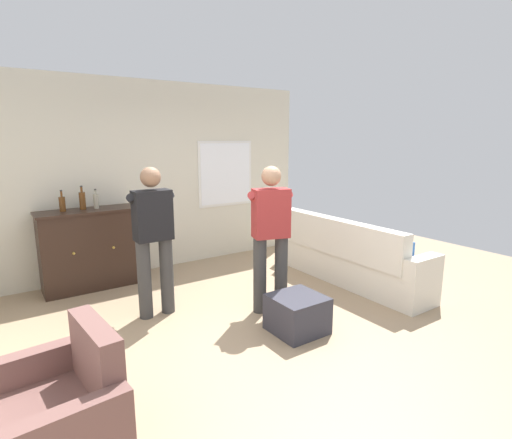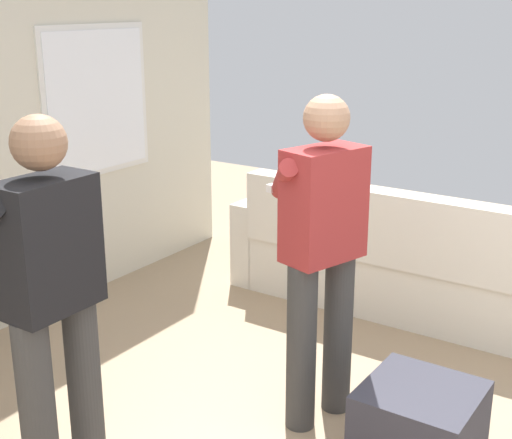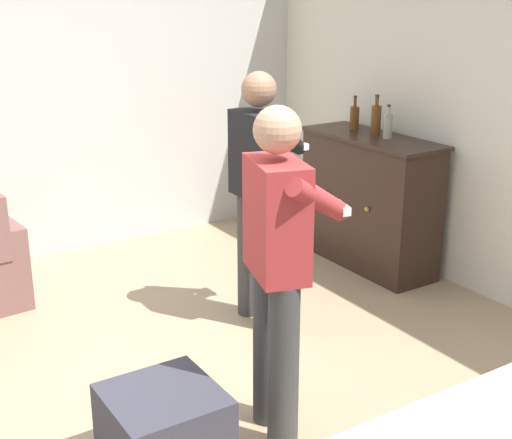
{
  "view_description": "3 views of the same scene",
  "coord_description": "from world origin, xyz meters",
  "px_view_note": "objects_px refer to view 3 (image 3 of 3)",
  "views": [
    {
      "loc": [
        -2.05,
        -3.17,
        1.98
      ],
      "look_at": [
        0.42,
        0.45,
        1.08
      ],
      "focal_mm": 28.0,
      "sensor_mm": 36.0,
      "label": 1
    },
    {
      "loc": [
        -2.35,
        -1.19,
        2.09
      ],
      "look_at": [
        0.28,
        0.57,
        1.11
      ],
      "focal_mm": 50.0,
      "sensor_mm": 36.0,
      "label": 2
    },
    {
      "loc": [
        3.13,
        -1.4,
        2.18
      ],
      "look_at": [
        0.19,
        0.48,
        1.03
      ],
      "focal_mm": 50.0,
      "sensor_mm": 36.0,
      "label": 3
    }
  ],
  "objects_px": {
    "bottle_liquor_amber": "(376,119)",
    "person_standing_left": "(260,188)",
    "sideboard_cabinet": "(369,201)",
    "bottle_spirits_clear": "(354,117)",
    "person_standing_right": "(278,262)",
    "bottle_wine_green": "(388,125)",
    "ottoman": "(164,429)"
  },
  "relations": [
    {
      "from": "sideboard_cabinet",
      "to": "person_standing_right",
      "type": "relative_size",
      "value": 0.75
    },
    {
      "from": "ottoman",
      "to": "sideboard_cabinet",
      "type": "bearing_deg",
      "value": 120.19
    },
    {
      "from": "bottle_spirits_clear",
      "to": "ottoman",
      "type": "distance_m",
      "value": 3.25
    },
    {
      "from": "person_standing_left",
      "to": "sideboard_cabinet",
      "type": "bearing_deg",
      "value": 107.47
    },
    {
      "from": "bottle_wine_green",
      "to": "person_standing_left",
      "type": "distance_m",
      "value": 1.38
    },
    {
      "from": "bottle_spirits_clear",
      "to": "person_standing_left",
      "type": "height_order",
      "value": "person_standing_left"
    },
    {
      "from": "bottle_wine_green",
      "to": "person_standing_right",
      "type": "distance_m",
      "value": 2.44
    },
    {
      "from": "sideboard_cabinet",
      "to": "bottle_liquor_amber",
      "type": "height_order",
      "value": "bottle_liquor_amber"
    },
    {
      "from": "ottoman",
      "to": "person_standing_right",
      "type": "bearing_deg",
      "value": 82.1
    },
    {
      "from": "bottle_liquor_amber",
      "to": "person_standing_left",
      "type": "relative_size",
      "value": 0.19
    },
    {
      "from": "sideboard_cabinet",
      "to": "bottle_spirits_clear",
      "type": "xyz_separation_m",
      "value": [
        -0.28,
        0.05,
        0.63
      ]
    },
    {
      "from": "bottle_wine_green",
      "to": "person_standing_right",
      "type": "height_order",
      "value": "person_standing_right"
    },
    {
      "from": "bottle_wine_green",
      "to": "person_standing_left",
      "type": "xyz_separation_m",
      "value": [
        0.28,
        -1.34,
        -0.23
      ]
    },
    {
      "from": "sideboard_cabinet",
      "to": "bottle_liquor_amber",
      "type": "distance_m",
      "value": 0.65
    },
    {
      "from": "sideboard_cabinet",
      "to": "bottle_liquor_amber",
      "type": "bearing_deg",
      "value": 119.17
    },
    {
      "from": "sideboard_cabinet",
      "to": "bottle_wine_green",
      "type": "xyz_separation_m",
      "value": [
        0.13,
        0.03,
        0.63
      ]
    },
    {
      "from": "sideboard_cabinet",
      "to": "person_standing_right",
      "type": "bearing_deg",
      "value": -51.31
    },
    {
      "from": "bottle_liquor_amber",
      "to": "person_standing_right",
      "type": "height_order",
      "value": "person_standing_right"
    },
    {
      "from": "person_standing_left",
      "to": "person_standing_right",
      "type": "bearing_deg",
      "value": -29.01
    },
    {
      "from": "ottoman",
      "to": "person_standing_left",
      "type": "xyz_separation_m",
      "value": [
        -1.06,
        1.22,
        0.75
      ]
    },
    {
      "from": "sideboard_cabinet",
      "to": "ottoman",
      "type": "height_order",
      "value": "sideboard_cabinet"
    },
    {
      "from": "sideboard_cabinet",
      "to": "bottle_spirits_clear",
      "type": "relative_size",
      "value": 4.56
    },
    {
      "from": "sideboard_cabinet",
      "to": "bottle_spirits_clear",
      "type": "bearing_deg",
      "value": 170.43
    },
    {
      "from": "sideboard_cabinet",
      "to": "person_standing_left",
      "type": "relative_size",
      "value": 0.75
    },
    {
      "from": "person_standing_left",
      "to": "bottle_wine_green",
      "type": "bearing_deg",
      "value": 101.8
    },
    {
      "from": "bottle_liquor_amber",
      "to": "bottle_spirits_clear",
      "type": "bearing_deg",
      "value": -176.92
    },
    {
      "from": "person_standing_left",
      "to": "person_standing_right",
      "type": "distance_m",
      "value": 1.3
    },
    {
      "from": "bottle_liquor_amber",
      "to": "person_standing_left",
      "type": "distance_m",
      "value": 1.45
    },
    {
      "from": "bottle_spirits_clear",
      "to": "person_standing_left",
      "type": "relative_size",
      "value": 0.16
    },
    {
      "from": "bottle_liquor_amber",
      "to": "person_standing_left",
      "type": "xyz_separation_m",
      "value": [
        0.44,
        -1.36,
        -0.25
      ]
    },
    {
      "from": "sideboard_cabinet",
      "to": "bottle_wine_green",
      "type": "height_order",
      "value": "bottle_wine_green"
    },
    {
      "from": "bottle_wine_green",
      "to": "bottle_liquor_amber",
      "type": "bearing_deg",
      "value": 171.23
    }
  ]
}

